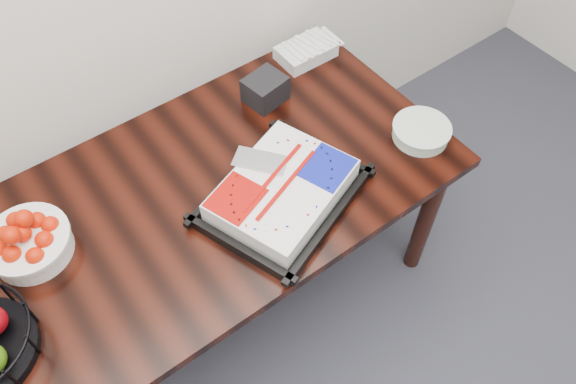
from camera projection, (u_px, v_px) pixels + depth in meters
table at (196, 215)px, 1.92m from camera, size 1.80×0.90×0.75m
cake_tray at (282, 192)px, 1.81m from camera, size 0.60×0.53×0.10m
tangerine_bowl at (26, 239)px, 1.67m from camera, size 0.26×0.26×0.16m
plate_stack at (421, 132)px, 1.99m from camera, size 0.21×0.21×0.05m
fork_bag at (306, 51)px, 2.24m from camera, size 0.22×0.15×0.06m
napkin_box at (265, 90)px, 2.08m from camera, size 0.16×0.14×0.10m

